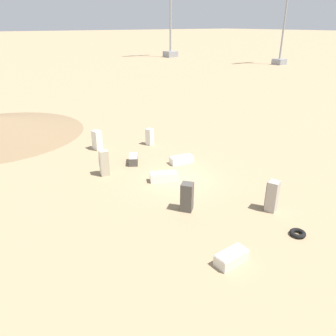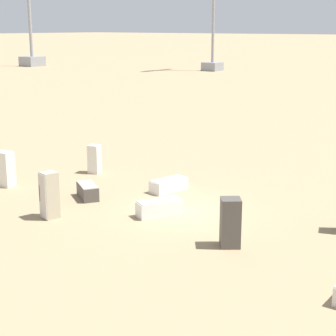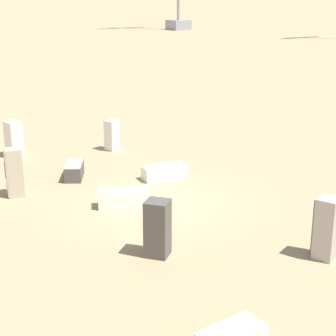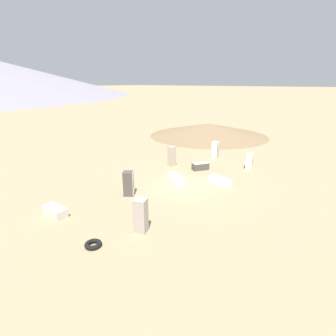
# 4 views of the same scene
# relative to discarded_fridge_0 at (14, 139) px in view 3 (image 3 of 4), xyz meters

# --- Properties ---
(ground_plane) EXTENTS (1000.00, 1000.00, 0.00)m
(ground_plane) POSITION_rel_discarded_fridge_0_xyz_m (-2.18, 9.17, -0.87)
(ground_plane) COLOR #9E8460
(discarded_fridge_0) EXTENTS (0.77, 0.87, 1.73)m
(discarded_fridge_0) POSITION_rel_discarded_fridge_0_xyz_m (0.00, 0.00, 0.00)
(discarded_fridge_0) COLOR silver
(discarded_fridge_0) RESTS_ON ground_plane
(discarded_fridge_2) EXTENTS (0.84, 0.83, 1.93)m
(discarded_fridge_2) POSITION_rel_discarded_fridge_0_xyz_m (-4.11, 15.81, 0.10)
(discarded_fridge_2) COLOR #A89E93
(discarded_fridge_2) RESTS_ON ground_plane
(discarded_fridge_3) EXTENTS (0.73, 0.71, 1.53)m
(discarded_fridge_3) POSITION_rel_discarded_fridge_0_xyz_m (-4.49, 1.66, -0.10)
(discarded_fridge_3) COLOR silver
(discarded_fridge_3) RESTS_ON ground_plane
(discarded_fridge_4) EXTENTS (2.02, 1.46, 0.66)m
(discarded_fridge_4) POSITION_rel_discarded_fridge_0_xyz_m (-1.13, 8.73, -0.54)
(discarded_fridge_4) COLOR white
(discarded_fridge_4) RESTS_ON ground_plane
(discarded_fridge_5) EXTENTS (0.76, 0.71, 1.93)m
(discarded_fridge_5) POSITION_rel_discarded_fridge_0_xyz_m (1.85, 5.36, 0.10)
(discarded_fridge_5) COLOR #B2A88E
(discarded_fridge_5) RESTS_ON ground_plane
(discarded_fridge_6) EXTENTS (1.39, 1.66, 0.66)m
(discarded_fridge_6) POSITION_rel_discarded_fridge_0_xyz_m (-1.00, 4.65, -0.54)
(discarded_fridge_6) COLOR #4C4742
(discarded_fridge_6) RESTS_ON ground_plane
(discarded_fridge_7) EXTENTS (0.99, 0.99, 1.79)m
(discarded_fridge_7) POSITION_rel_discarded_fridge_0_xyz_m (-0.01, 12.84, 0.03)
(discarded_fridge_7) COLOR #4C4742
(discarded_fridge_7) RESTS_ON ground_plane
(discarded_fridge_8) EXTENTS (1.98, 1.09, 0.60)m
(discarded_fridge_8) POSITION_rel_discarded_fridge_0_xyz_m (-4.19, 6.88, -0.57)
(discarded_fridge_8) COLOR white
(discarded_fridge_8) RESTS_ON ground_plane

